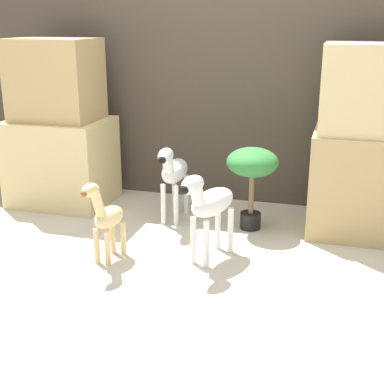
% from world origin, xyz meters
% --- Properties ---
extents(ground_plane, '(14.00, 14.00, 0.00)m').
position_xyz_m(ground_plane, '(0.00, 0.00, 0.00)').
color(ground_plane, beige).
extents(wall_back, '(6.40, 0.08, 2.20)m').
position_xyz_m(wall_back, '(0.00, 1.41, 1.10)').
color(wall_back, '#473D33').
rests_on(wall_back, ground_plane).
extents(rock_pillar_left, '(0.75, 0.58, 1.27)m').
position_xyz_m(rock_pillar_left, '(-1.15, 0.94, 0.58)').
color(rock_pillar_left, '#DBC184').
rests_on(rock_pillar_left, ground_plane).
extents(rock_pillar_right, '(0.75, 0.58, 1.27)m').
position_xyz_m(rock_pillar_right, '(1.15, 0.94, 0.61)').
color(rock_pillar_right, tan).
rests_on(rock_pillar_right, ground_plane).
extents(zebra_right, '(0.29, 0.50, 0.58)m').
position_xyz_m(zebra_right, '(0.23, 0.21, 0.37)').
color(zebra_right, white).
rests_on(zebra_right, ground_plane).
extents(zebra_left, '(0.16, 0.50, 0.58)m').
position_xyz_m(zebra_left, '(-0.18, 0.79, 0.37)').
color(zebra_left, white).
rests_on(zebra_left, ground_plane).
extents(giraffe_figurine, '(0.17, 0.37, 0.53)m').
position_xyz_m(giraffe_figurine, '(-0.36, 0.02, 0.29)').
color(giraffe_figurine, '#E0C184').
rests_on(giraffe_figurine, ground_plane).
extents(potted_palm_front, '(0.35, 0.35, 0.58)m').
position_xyz_m(potted_palm_front, '(0.39, 0.79, 0.44)').
color(potted_palm_front, black).
rests_on(potted_palm_front, ground_plane).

